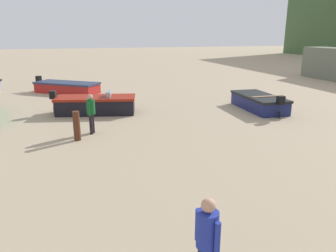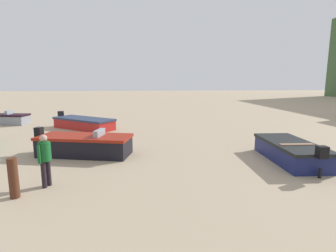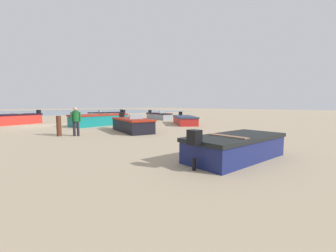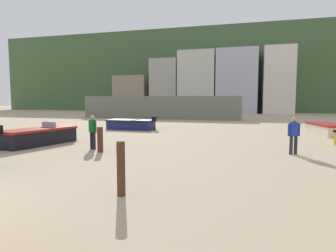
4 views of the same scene
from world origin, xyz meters
TOP-DOWN VIEW (x-y plane):
  - boat_black_1 at (-3.77, 8.77)m, footprint 2.38×4.31m
  - boat_navy_7 at (-2.09, 17.18)m, footprint 3.94×1.78m
  - boat_red_8 at (-10.30, 7.35)m, footprint 3.93×4.51m
  - mooring_post_near_water at (0.38, 7.73)m, footprint 0.26×0.26m
  - beach_walker_foreground at (-0.34, 8.33)m, footprint 0.53×0.44m
  - beach_walker_distant at (8.65, 9.45)m, footprint 0.53×0.43m

SIDE VIEW (x-z plane):
  - boat_red_8 at x=-10.30m, z-range -0.15..0.90m
  - boat_navy_7 at x=-2.09m, z-range -0.15..0.94m
  - boat_black_1 at x=-3.77m, z-range -0.15..1.04m
  - mooring_post_near_water at x=0.38m, z-range 0.00..1.13m
  - beach_walker_foreground at x=-0.34m, z-range 0.14..1.76m
  - beach_walker_distant at x=8.65m, z-range 0.14..1.76m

